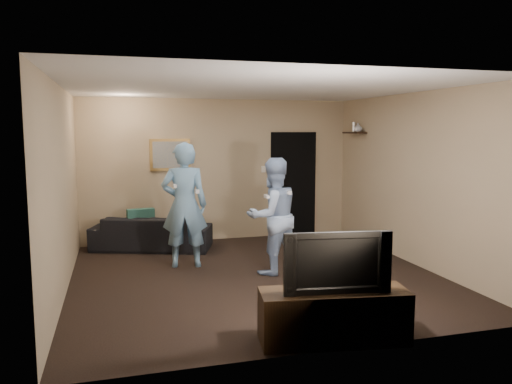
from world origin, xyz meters
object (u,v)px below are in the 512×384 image
object	(u,v)px
sofa	(152,232)
wii_player_left	(184,205)
tv_console	(334,316)
television	(335,260)
wii_player_right	(273,216)

from	to	relation	value
sofa	wii_player_left	world-z (taller)	wii_player_left
tv_console	television	xyz separation A→B (m)	(-0.00, 0.00, 0.55)
wii_player_right	television	bearing A→B (deg)	-93.35
television	wii_player_right	bearing A→B (deg)	95.14
sofa	wii_player_right	world-z (taller)	wii_player_right
sofa	tv_console	xyz separation A→B (m)	(1.42, -4.34, -0.04)
tv_console	wii_player_right	distance (m)	2.46
sofa	tv_console	bearing A→B (deg)	127.39
sofa	wii_player_right	distance (m)	2.55
television	wii_player_left	world-z (taller)	wii_player_left
tv_console	wii_player_right	size ratio (longest dim) A/B	0.87
sofa	wii_player_right	size ratio (longest dim) A/B	1.21
tv_console	television	distance (m)	0.55
tv_console	wii_player_right	xyz separation A→B (m)	(0.14, 2.39, 0.58)
wii_player_left	wii_player_right	size ratio (longest dim) A/B	1.13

